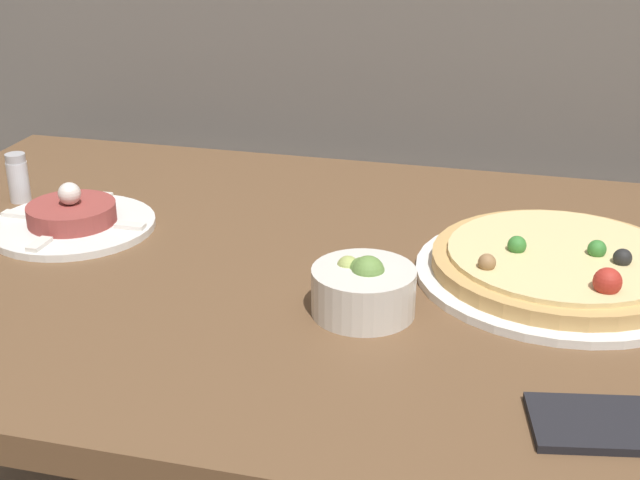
% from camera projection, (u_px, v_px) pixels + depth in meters
% --- Properties ---
extents(dining_table, '(1.41, 0.82, 0.77)m').
position_uv_depth(dining_table, '(364.00, 339.00, 1.13)').
color(dining_table, brown).
rests_on(dining_table, ground_plane).
extents(pizza_plate, '(0.34, 0.34, 0.06)m').
position_uv_depth(pizza_plate, '(561.00, 266.00, 1.06)').
color(pizza_plate, white).
rests_on(pizza_plate, dining_table).
extents(tartare_plate, '(0.22, 0.22, 0.07)m').
position_uv_depth(tartare_plate, '(72.00, 219.00, 1.20)').
color(tartare_plate, white).
rests_on(tartare_plate, dining_table).
extents(small_bowl, '(0.11, 0.11, 0.07)m').
position_uv_depth(small_bowl, '(363.00, 289.00, 0.97)').
color(small_bowl, silver).
rests_on(small_bowl, dining_table).
extents(napkin, '(0.15, 0.11, 0.01)m').
position_uv_depth(napkin, '(609.00, 424.00, 0.78)').
color(napkin, black).
rests_on(napkin, dining_table).
extents(salt_shaker, '(0.03, 0.03, 0.07)m').
position_uv_depth(salt_shaker, '(18.00, 178.00, 1.29)').
color(salt_shaker, silver).
rests_on(salt_shaker, dining_table).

